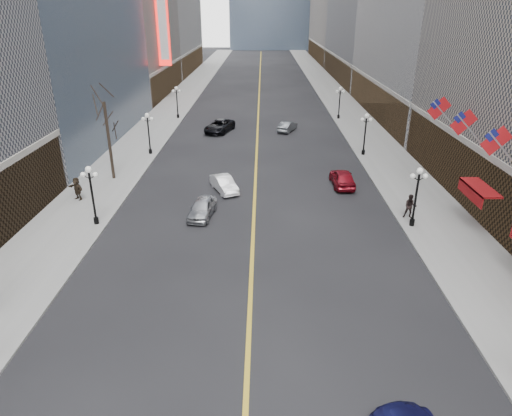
{
  "coord_description": "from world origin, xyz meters",
  "views": [
    {
      "loc": [
        0.61,
        -0.73,
        15.0
      ],
      "look_at": [
        0.39,
        15.79,
        7.74
      ],
      "focal_mm": 32.0,
      "sensor_mm": 36.0,
      "label": 1
    }
  ],
  "objects_px": {
    "car_nb_near": "(202,208)",
    "car_nb_far": "(219,126)",
    "car_sb_far": "(287,126)",
    "streetlamp_east_3": "(340,99)",
    "streetlamp_east_1": "(417,191)",
    "car_sb_mid": "(342,178)",
    "streetlamp_west_2": "(148,129)",
    "streetlamp_west_1": "(91,189)",
    "car_nb_mid": "(224,184)",
    "streetlamp_west_3": "(177,99)",
    "streetlamp_east_2": "(365,130)"
  },
  "relations": [
    {
      "from": "car_nb_near",
      "to": "car_nb_far",
      "type": "distance_m",
      "value": 26.58
    },
    {
      "from": "car_nb_near",
      "to": "car_sb_far",
      "type": "relative_size",
      "value": 1.03
    },
    {
      "from": "streetlamp_east_3",
      "to": "car_nb_near",
      "type": "height_order",
      "value": "streetlamp_east_3"
    },
    {
      "from": "car_nb_far",
      "to": "streetlamp_east_3",
      "type": "bearing_deg",
      "value": 41.75
    },
    {
      "from": "streetlamp_east_1",
      "to": "car_sb_mid",
      "type": "relative_size",
      "value": 0.98
    },
    {
      "from": "streetlamp_east_1",
      "to": "streetlamp_west_2",
      "type": "relative_size",
      "value": 1.0
    },
    {
      "from": "streetlamp_west_1",
      "to": "car_nb_near",
      "type": "distance_m",
      "value": 8.25
    },
    {
      "from": "car_nb_near",
      "to": "car_sb_mid",
      "type": "relative_size",
      "value": 0.91
    },
    {
      "from": "streetlamp_east_1",
      "to": "streetlamp_west_2",
      "type": "height_order",
      "value": "same"
    },
    {
      "from": "streetlamp_west_2",
      "to": "car_nb_near",
      "type": "height_order",
      "value": "streetlamp_west_2"
    },
    {
      "from": "streetlamp_east_3",
      "to": "car_nb_far",
      "type": "relative_size",
      "value": 0.79
    },
    {
      "from": "streetlamp_east_1",
      "to": "car_nb_mid",
      "type": "bearing_deg",
      "value": 153.82
    },
    {
      "from": "streetlamp_west_3",
      "to": "car_nb_near",
      "type": "xyz_separation_m",
      "value": [
        7.77,
        -34.26,
        -2.19
      ]
    },
    {
      "from": "streetlamp_west_1",
      "to": "car_sb_far",
      "type": "distance_m",
      "value": 32.84
    },
    {
      "from": "streetlamp_west_2",
      "to": "streetlamp_west_3",
      "type": "distance_m",
      "value": 18.0
    },
    {
      "from": "streetlamp_west_2",
      "to": "car_sb_far",
      "type": "bearing_deg",
      "value": 34.27
    },
    {
      "from": "streetlamp_east_2",
      "to": "car_sb_far",
      "type": "height_order",
      "value": "streetlamp_east_2"
    },
    {
      "from": "streetlamp_east_1",
      "to": "car_sb_mid",
      "type": "xyz_separation_m",
      "value": [
        -3.83,
        8.61,
        -2.12
      ]
    },
    {
      "from": "streetlamp_west_3",
      "to": "car_nb_mid",
      "type": "height_order",
      "value": "streetlamp_west_3"
    },
    {
      "from": "car_nb_mid",
      "to": "car_nb_far",
      "type": "bearing_deg",
      "value": 71.62
    },
    {
      "from": "streetlamp_east_2",
      "to": "streetlamp_west_2",
      "type": "relative_size",
      "value": 1.0
    },
    {
      "from": "streetlamp_west_3",
      "to": "car_sb_far",
      "type": "relative_size",
      "value": 1.12
    },
    {
      "from": "streetlamp_east_2",
      "to": "car_nb_far",
      "type": "xyz_separation_m",
      "value": [
        -16.8,
        10.3,
        -2.11
      ]
    },
    {
      "from": "streetlamp_east_3",
      "to": "car_nb_near",
      "type": "xyz_separation_m",
      "value": [
        -15.83,
        -34.26,
        -2.19
      ]
    },
    {
      "from": "streetlamp_east_2",
      "to": "car_nb_far",
      "type": "height_order",
      "value": "streetlamp_east_2"
    },
    {
      "from": "streetlamp_east_1",
      "to": "streetlamp_east_3",
      "type": "xyz_separation_m",
      "value": [
        0.0,
        36.0,
        0.0
      ]
    },
    {
      "from": "streetlamp_west_3",
      "to": "car_sb_mid",
      "type": "xyz_separation_m",
      "value": [
        19.77,
        -27.39,
        -2.12
      ]
    },
    {
      "from": "streetlamp_east_1",
      "to": "streetlamp_west_2",
      "type": "bearing_deg",
      "value": 142.67
    },
    {
      "from": "streetlamp_west_3",
      "to": "car_nb_far",
      "type": "bearing_deg",
      "value": -48.56
    },
    {
      "from": "streetlamp_west_3",
      "to": "car_nb_near",
      "type": "distance_m",
      "value": 35.2
    },
    {
      "from": "car_sb_far",
      "to": "car_nb_mid",
      "type": "bearing_deg",
      "value": 95.55
    },
    {
      "from": "car_nb_far",
      "to": "streetlamp_east_2",
      "type": "bearing_deg",
      "value": -14.38
    },
    {
      "from": "streetlamp_east_3",
      "to": "streetlamp_west_2",
      "type": "xyz_separation_m",
      "value": [
        -23.6,
        -18.0,
        0.0
      ]
    },
    {
      "from": "car_nb_near",
      "to": "car_nb_mid",
      "type": "bearing_deg",
      "value": 84.18
    },
    {
      "from": "streetlamp_east_1",
      "to": "streetlamp_west_2",
      "type": "distance_m",
      "value": 29.68
    },
    {
      "from": "streetlamp_east_2",
      "to": "streetlamp_west_3",
      "type": "xyz_separation_m",
      "value": [
        -23.6,
        18.0,
        0.0
      ]
    },
    {
      "from": "streetlamp_east_3",
      "to": "car_nb_near",
      "type": "distance_m",
      "value": 37.81
    },
    {
      "from": "streetlamp_west_2",
      "to": "car_nb_mid",
      "type": "xyz_separation_m",
      "value": [
        9.05,
        -10.85,
        -2.23
      ]
    },
    {
      "from": "car_sb_mid",
      "to": "streetlamp_west_3",
      "type": "bearing_deg",
      "value": -55.82
    },
    {
      "from": "car_nb_mid",
      "to": "car_sb_mid",
      "type": "distance_m",
      "value": 10.82
    },
    {
      "from": "car_nb_far",
      "to": "streetlamp_east_1",
      "type": "bearing_deg",
      "value": -42.17
    },
    {
      "from": "streetlamp_east_2",
      "to": "car_sb_far",
      "type": "relative_size",
      "value": 1.12
    },
    {
      "from": "streetlamp_west_2",
      "to": "car_nb_mid",
      "type": "distance_m",
      "value": 14.3
    },
    {
      "from": "streetlamp_east_2",
      "to": "streetlamp_west_2",
      "type": "distance_m",
      "value": 23.6
    },
    {
      "from": "streetlamp_east_3",
      "to": "streetlamp_west_3",
      "type": "distance_m",
      "value": 23.6
    },
    {
      "from": "streetlamp_east_2",
      "to": "streetlamp_west_3",
      "type": "bearing_deg",
      "value": 142.67
    },
    {
      "from": "car_nb_mid",
      "to": "car_sb_far",
      "type": "height_order",
      "value": "car_nb_mid"
    },
    {
      "from": "streetlamp_east_2",
      "to": "streetlamp_west_1",
      "type": "bearing_deg",
      "value": -142.67
    },
    {
      "from": "car_nb_near",
      "to": "car_nb_far",
      "type": "xyz_separation_m",
      "value": [
        -0.97,
        26.56,
        0.08
      ]
    },
    {
      "from": "streetlamp_east_1",
      "to": "streetlamp_west_3",
      "type": "xyz_separation_m",
      "value": [
        -23.6,
        36.0,
        0.0
      ]
    }
  ]
}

